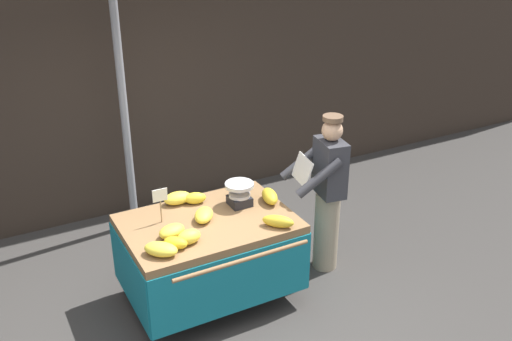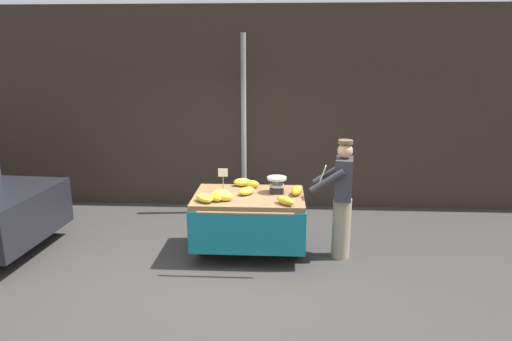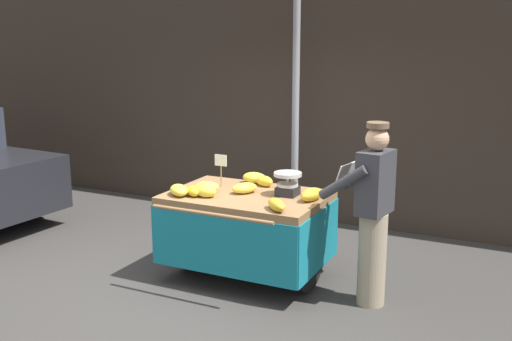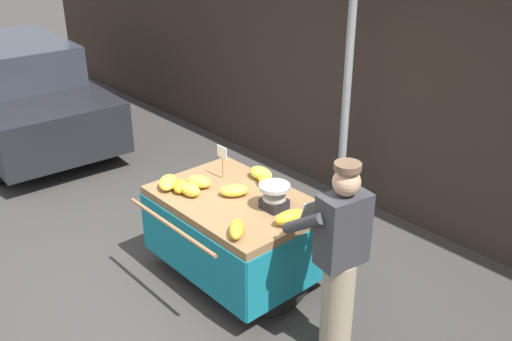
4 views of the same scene
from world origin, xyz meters
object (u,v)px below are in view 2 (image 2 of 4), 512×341
object	(u,v)px
banana_bunch_6	(220,193)
vendor_person	(342,199)
street_pole	(244,127)
weighing_scale	(277,185)
banana_bunch_8	(285,201)
banana_bunch_3	(215,198)
banana_bunch_0	(247,191)
banana_cart	(249,211)
banana_bunch_1	(297,190)
banana_bunch_7	(225,197)
banana_bunch_5	(205,198)
price_sign	(223,175)
banana_bunch_2	(252,184)
banana_bunch_4	(243,182)

from	to	relation	value
banana_bunch_6	vendor_person	distance (m)	1.70
street_pole	weighing_scale	size ratio (longest dim) A/B	11.41
banana_bunch_8	banana_bunch_3	bearing A→B (deg)	173.98
street_pole	banana_bunch_0	world-z (taller)	street_pole
banana_bunch_0	banana_bunch_3	bearing A→B (deg)	-140.94
banana_cart	banana_bunch_1	xyz separation A→B (m)	(0.68, 0.05, 0.31)
banana_bunch_7	vendor_person	distance (m)	1.63
banana_bunch_0	banana_bunch_5	distance (m)	0.66
price_sign	banana_bunch_1	distance (m)	1.09
vendor_person	banana_bunch_1	bearing A→B (deg)	172.23
price_sign	banana_bunch_1	xyz separation A→B (m)	(1.07, -0.12, -0.18)
banana_bunch_1	weighing_scale	bearing A→B (deg)	163.38
price_sign	banana_bunch_2	xyz separation A→B (m)	(0.41, 0.20, -0.19)
banana_bunch_5	vendor_person	world-z (taller)	vendor_person
street_pole	banana_bunch_6	distance (m)	2.01
banana_bunch_3	banana_bunch_6	world-z (taller)	banana_bunch_6
street_pole	banana_bunch_2	distance (m)	1.58
banana_bunch_1	banana_bunch_7	bearing A→B (deg)	-161.45
banana_bunch_3	banana_bunch_2	bearing A→B (deg)	55.53
street_pole	banana_bunch_5	world-z (taller)	street_pole
banana_bunch_5	banana_bunch_7	xyz separation A→B (m)	(0.28, 0.06, 0.01)
banana_bunch_5	banana_bunch_6	size ratio (longest dim) A/B	1.17
banana_bunch_0	banana_bunch_3	xyz separation A→B (m)	(-0.40, -0.33, -0.00)
banana_bunch_1	banana_bunch_5	world-z (taller)	banana_bunch_1
vendor_person	price_sign	bearing A→B (deg)	172.98
banana_bunch_0	vendor_person	size ratio (longest dim) A/B	0.16
banana_bunch_3	banana_bunch_1	bearing A→B (deg)	17.51
banana_bunch_0	vendor_person	world-z (taller)	vendor_person
vendor_person	street_pole	bearing A→B (deg)	129.71
banana_cart	weighing_scale	bearing A→B (deg)	18.44
banana_cart	banana_bunch_2	world-z (taller)	banana_bunch_2
banana_bunch_6	banana_bunch_1	bearing A→B (deg)	8.35
banana_bunch_3	banana_bunch_4	bearing A→B (deg)	67.60
street_pole	vendor_person	world-z (taller)	street_pole
banana_bunch_0	banana_bunch_3	distance (m)	0.52
price_sign	vendor_person	world-z (taller)	vendor_person
banana_cart	banana_bunch_1	distance (m)	0.75
banana_bunch_7	banana_bunch_8	bearing A→B (deg)	-8.51
banana_bunch_2	banana_bunch_6	distance (m)	0.64
banana_bunch_1	banana_bunch_0	bearing A→B (deg)	-178.01
banana_bunch_0	banana_bunch_3	size ratio (longest dim) A/B	1.27
vendor_person	banana_bunch_7	bearing A→B (deg)	-171.34
weighing_scale	banana_bunch_2	distance (m)	0.44
price_sign	banana_bunch_5	xyz separation A→B (m)	(-0.19, -0.52, -0.19)
banana_bunch_7	banana_bunch_3	bearing A→B (deg)	-170.57
price_sign	banana_bunch_7	xyz separation A→B (m)	(0.09, -0.45, -0.19)
banana_bunch_0	banana_bunch_4	bearing A→B (deg)	102.71
street_pole	banana_bunch_1	xyz separation A→B (m)	(0.89, -1.74, -0.64)
price_sign	banana_bunch_1	bearing A→B (deg)	-6.58
weighing_scale	street_pole	bearing A→B (deg)	110.08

